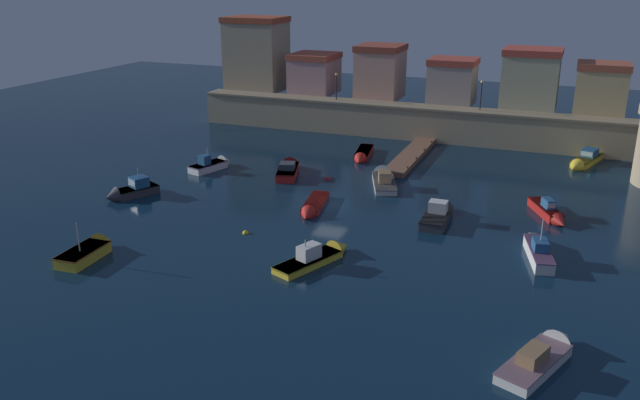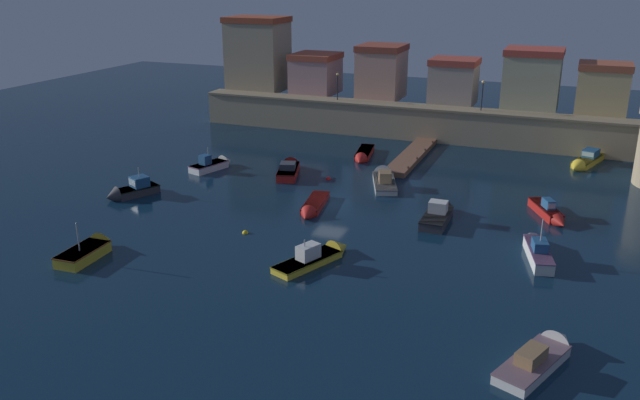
% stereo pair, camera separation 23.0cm
% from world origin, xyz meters
% --- Properties ---
extents(ground_plane, '(137.35, 137.35, 0.00)m').
position_xyz_m(ground_plane, '(0.00, 0.00, 0.00)').
color(ground_plane, '#0C2338').
extents(quay_wall, '(49.97, 2.99, 3.80)m').
position_xyz_m(quay_wall, '(0.00, 24.24, 1.91)').
color(quay_wall, tan).
rests_on(quay_wall, ground).
extents(old_town_backdrop, '(47.13, 5.87, 9.12)m').
position_xyz_m(old_town_backdrop, '(-3.49, 28.25, 7.00)').
color(old_town_backdrop, tan).
rests_on(old_town_backdrop, ground).
extents(pier_dock, '(2.16, 13.97, 0.70)m').
position_xyz_m(pier_dock, '(2.84, 15.91, 0.26)').
color(pier_dock, brown).
rests_on(pier_dock, ground).
extents(quay_lamp_0, '(0.32, 0.32, 3.11)m').
position_xyz_m(quay_lamp_0, '(-8.35, 24.24, 5.90)').
color(quay_lamp_0, black).
rests_on(quay_lamp_0, quay_wall).
extents(quay_lamp_1, '(0.32, 0.32, 3.22)m').
position_xyz_m(quay_lamp_1, '(8.25, 24.24, 5.96)').
color(quay_lamp_1, black).
rests_on(quay_lamp_1, quay_wall).
extents(moored_boat_0, '(2.86, 5.06, 2.62)m').
position_xyz_m(moored_boat_0, '(-14.03, 5.29, 0.44)').
color(moored_boat_0, white).
rests_on(moored_boat_0, ground).
extents(moored_boat_1, '(2.37, 6.33, 1.32)m').
position_xyz_m(moored_boat_1, '(-0.73, -2.02, 0.26)').
color(moored_boat_1, red).
rests_on(moored_boat_1, ground).
extents(moored_boat_2, '(3.87, 6.53, 2.38)m').
position_xyz_m(moored_boat_2, '(3.32, -10.57, 0.35)').
color(moored_boat_2, gold).
rests_on(moored_boat_2, ground).
extents(moored_boat_3, '(2.66, 6.39, 3.15)m').
position_xyz_m(moored_boat_3, '(16.59, -4.57, 0.52)').
color(moored_boat_3, silver).
rests_on(moored_boat_3, ground).
extents(moored_boat_4, '(3.85, 6.34, 1.74)m').
position_xyz_m(moored_boat_4, '(17.86, -17.53, 0.38)').
color(moored_boat_4, silver).
rests_on(moored_boat_4, ground).
extents(moored_boat_5, '(2.44, 6.53, 1.33)m').
position_xyz_m(moored_boat_5, '(-1.81, 14.25, 0.31)').
color(moored_boat_5, red).
rests_on(moored_boat_5, ground).
extents(moored_boat_6, '(1.96, 4.83, 3.20)m').
position_xyz_m(moored_boat_6, '(-11.28, -15.54, 0.41)').
color(moored_boat_6, gold).
rests_on(moored_boat_6, ground).
extents(moored_boat_7, '(3.49, 6.77, 1.78)m').
position_xyz_m(moored_boat_7, '(19.29, 19.71, 0.44)').
color(moored_boat_7, gold).
rests_on(moored_boat_7, ground).
extents(moored_boat_8, '(4.10, 7.15, 2.05)m').
position_xyz_m(moored_boat_8, '(2.43, 7.31, 0.36)').
color(moored_boat_8, silver).
rests_on(moored_boat_8, ground).
extents(moored_boat_9, '(1.87, 5.83, 2.07)m').
position_xyz_m(moored_boat_9, '(9.03, -0.06, 0.48)').
color(moored_boat_9, '#333338').
rests_on(moored_boat_9, ground).
extents(moored_boat_10, '(3.49, 5.55, 1.59)m').
position_xyz_m(moored_boat_10, '(16.93, 3.32, 0.44)').
color(moored_boat_10, red).
rests_on(moored_boat_10, ground).
extents(moored_boat_11, '(3.42, 6.18, 1.76)m').
position_xyz_m(moored_boat_11, '(-6.65, 6.62, 0.47)').
color(moored_boat_11, red).
rests_on(moored_boat_11, ground).
extents(moored_boat_12, '(3.49, 4.81, 2.80)m').
position_xyz_m(moored_boat_12, '(-16.37, -4.52, 0.51)').
color(moored_boat_12, '#333338').
rests_on(moored_boat_12, ground).
extents(mooring_buoy_0, '(0.45, 0.45, 0.45)m').
position_xyz_m(mooring_buoy_0, '(-3.46, -8.24, 0.00)').
color(mooring_buoy_0, yellow).
rests_on(mooring_buoy_0, ground).
extents(mooring_buoy_1, '(0.48, 0.48, 0.48)m').
position_xyz_m(mooring_buoy_1, '(-2.52, 6.19, 0.00)').
color(mooring_buoy_1, red).
rests_on(mooring_buoy_1, ground).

